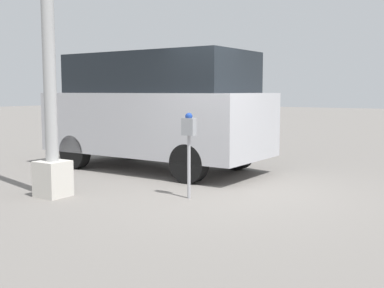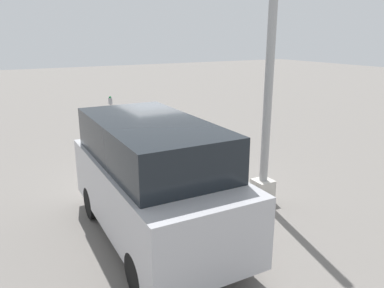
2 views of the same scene
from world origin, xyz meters
name	(u,v)px [view 1 (image 1 of 2)]	position (x,y,z in m)	size (l,w,h in m)	color
ground_plane	(218,194)	(0.00, 0.00, 0.00)	(80.00, 80.00, 0.00)	slate
parking_meter_near	(189,135)	(0.23, 0.50, 0.95)	(0.20, 0.11, 1.29)	#9E9EA3
lamp_post	(49,58)	(2.05, 1.52, 2.09)	(0.44, 0.44, 5.68)	beige
parked_van	(156,108)	(2.27, -1.41, 1.26)	(4.69, 2.08, 2.36)	#B2B2B7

